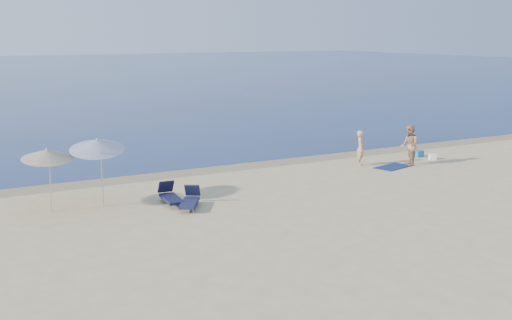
{
  "coord_description": "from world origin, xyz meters",
  "views": [
    {
      "loc": [
        -16.18,
        -6.57,
        6.12
      ],
      "look_at": [
        -3.8,
        16.0,
        1.0
      ],
      "focal_mm": 45.0,
      "sensor_mm": 36.0,
      "label": 1
    }
  ],
  "objects": [
    {
      "name": "lounger_left",
      "position": [
        -8.04,
        14.71,
        0.27
      ],
      "size": [
        0.72,
        1.75,
        0.75
      ],
      "rotation": [
        0.0,
        0.0,
        -0.1
      ],
      "color": "#121433",
      "rests_on": "ground"
    },
    {
      "name": "beach_towel",
      "position": [
        3.37,
        15.87,
        0.02
      ],
      "size": [
        2.0,
        1.44,
        0.03
      ],
      "primitive_type": "cube",
      "rotation": [
        0.0,
        0.0,
        0.27
      ],
      "color": "#0F1A4C",
      "rests_on": "ground"
    },
    {
      "name": "wet_sand_strip",
      "position": [
        0.0,
        19.4,
        0.0
      ],
      "size": [
        240.0,
        1.6,
        0.0
      ],
      "primitive_type": "cube",
      "color": "#847254",
      "rests_on": "ground"
    },
    {
      "name": "umbrella_far",
      "position": [
        -12.08,
        15.87,
        2.02
      ],
      "size": [
        1.74,
        1.77,
        2.34
      ],
      "rotation": [
        0.0,
        0.0,
        -0.0
      ],
      "color": "silver",
      "rests_on": "ground"
    },
    {
      "name": "white_bag",
      "position": [
        6.31,
        16.36,
        0.14
      ],
      "size": [
        0.4,
        0.38,
        0.27
      ],
      "primitive_type": "cube",
      "rotation": [
        0.0,
        0.0,
        -0.4
      ],
      "color": "white",
      "rests_on": "ground"
    },
    {
      "name": "person_right",
      "position": [
        4.28,
        15.82,
        0.96
      ],
      "size": [
        1.07,
        1.16,
        1.92
      ],
      "primitive_type": "imported",
      "rotation": [
        0.0,
        0.0,
        -2.05
      ],
      "color": "#AB7B5A",
      "rests_on": "ground"
    },
    {
      "name": "blue_cooler",
      "position": [
        6.22,
        17.24,
        0.15
      ],
      "size": [
        0.45,
        0.34,
        0.31
      ],
      "primitive_type": "cube",
      "rotation": [
        0.0,
        0.0,
        0.07
      ],
      "color": "#1D65A0",
      "rests_on": "ground"
    },
    {
      "name": "person_left",
      "position": [
        2.28,
        16.9,
        0.83
      ],
      "size": [
        0.69,
        0.72,
        1.65
      ],
      "primitive_type": "imported",
      "rotation": [
        0.0,
        0.0,
        0.89
      ],
      "color": "tan",
      "rests_on": "ground"
    },
    {
      "name": "sea",
      "position": [
        0.0,
        100.0,
        0.0
      ],
      "size": [
        240.0,
        160.0,
        0.01
      ],
      "primitive_type": "cube",
      "color": "#0C1E4C",
      "rests_on": "ground"
    },
    {
      "name": "lounger_right",
      "position": [
        -7.63,
        13.89,
        0.27
      ],
      "size": [
        1.33,
        1.7,
        0.73
      ],
      "rotation": [
        0.0,
        0.0,
        -0.55
      ],
      "color": "#161B3D",
      "rests_on": "ground"
    },
    {
      "name": "umbrella_near",
      "position": [
        -10.32,
        15.91,
        2.19
      ],
      "size": [
        2.45,
        2.47,
        2.6
      ],
      "rotation": [
        0.0,
        0.0,
        -0.28
      ],
      "color": "silver",
      "rests_on": "ground"
    }
  ]
}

